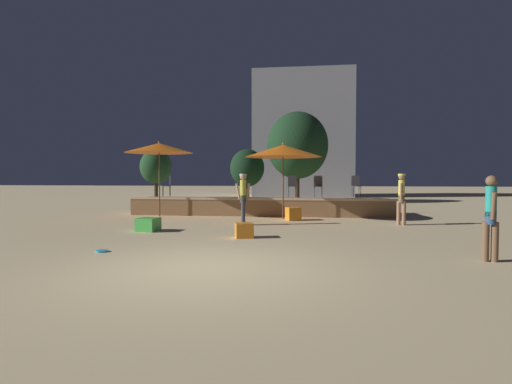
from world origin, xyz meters
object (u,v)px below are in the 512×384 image
at_px(background_tree_1, 297,145).
at_px(frisbee_disc, 102,251).
at_px(bistro_chair_3, 292,184).
at_px(cube_seat_1, 293,214).
at_px(person_2, 491,216).
at_px(bistro_chair_1, 356,184).
at_px(background_tree_2, 156,167).
at_px(person_1, 243,196).
at_px(bistro_chair_2, 318,184).
at_px(patio_umbrella_1, 159,148).
at_px(bistro_chair_0, 169,184).
at_px(cube_seat_0, 148,224).
at_px(cube_seat_2, 244,230).
at_px(person_0, 401,196).
at_px(patio_umbrella_0, 283,151).
at_px(background_tree_0, 247,168).

bearing_deg(background_tree_1, frisbee_disc, -102.14).
xyz_separation_m(bistro_chair_3, background_tree_1, (-0.01, 8.22, 2.25)).
bearing_deg(cube_seat_1, person_2, -59.34).
xyz_separation_m(bistro_chair_1, background_tree_2, (-13.28, 11.09, 1.05)).
distance_m(person_1, bistro_chair_2, 4.70).
distance_m(bistro_chair_1, background_tree_2, 17.33).
xyz_separation_m(patio_umbrella_1, bistro_chair_3, (5.27, 1.42, -1.45)).
relative_size(bistro_chair_2, frisbee_disc, 3.45).
height_order(cube_seat_1, bistro_chair_0, bistro_chair_0).
relative_size(cube_seat_0, bistro_chair_3, 0.70).
bearing_deg(cube_seat_1, background_tree_2, 127.61).
height_order(cube_seat_0, bistro_chair_0, bistro_chair_0).
height_order(cube_seat_2, person_1, person_1).
height_order(bistro_chair_1, bistro_chair_3, same).
height_order(cube_seat_1, cube_seat_2, cube_seat_1).
bearing_deg(background_tree_1, person_1, -96.87).
relative_size(person_0, bistro_chair_2, 1.89).
relative_size(patio_umbrella_0, cube_seat_1, 4.68).
relative_size(cube_seat_0, cube_seat_1, 1.01).
xyz_separation_m(bistro_chair_1, frisbee_disc, (-6.37, -9.49, -1.27)).
xyz_separation_m(patio_umbrella_1, person_0, (8.99, -1.75, -1.79)).
distance_m(patio_umbrella_0, bistro_chair_2, 2.58).
relative_size(patio_umbrella_1, background_tree_1, 0.54).
bearing_deg(background_tree_1, background_tree_0, 169.46).
relative_size(person_2, background_tree_2, 0.45).
height_order(bistro_chair_1, background_tree_2, background_tree_2).
relative_size(patio_umbrella_0, background_tree_0, 0.86).
relative_size(bistro_chair_0, background_tree_2, 0.25).
xyz_separation_m(cube_seat_0, background_tree_2, (-6.59, 17.36, 2.14)).
distance_m(patio_umbrella_0, background_tree_1, 9.97).
relative_size(patio_umbrella_0, cube_seat_2, 5.20).
height_order(person_1, background_tree_2, background_tree_2).
relative_size(person_1, background_tree_1, 0.30).
bearing_deg(bistro_chair_1, patio_umbrella_1, -171.83).
bearing_deg(background_tree_0, background_tree_2, 158.53).
distance_m(cube_seat_0, cube_seat_2, 3.13).
bearing_deg(background_tree_2, background_tree_1, -18.24).
bearing_deg(cube_seat_1, frisbee_disc, -119.71).
bearing_deg(cube_seat_0, bistro_chair_1, 43.17).
relative_size(person_2, frisbee_disc, 6.22).
bearing_deg(cube_seat_2, bistro_chair_1, 62.75).
bearing_deg(background_tree_0, bistro_chair_1, -54.08).
distance_m(cube_seat_2, background_tree_2, 20.73).
distance_m(frisbee_disc, background_tree_2, 21.84).
distance_m(patio_umbrella_0, patio_umbrella_1, 5.00).
relative_size(bistro_chair_1, background_tree_1, 0.16).
relative_size(patio_umbrella_0, bistro_chair_2, 3.24).
height_order(person_1, bistro_chair_3, person_1).
xyz_separation_m(bistro_chair_0, bistro_chair_1, (8.06, 0.70, 0.00)).
bearing_deg(cube_seat_1, bistro_chair_1, 47.72).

